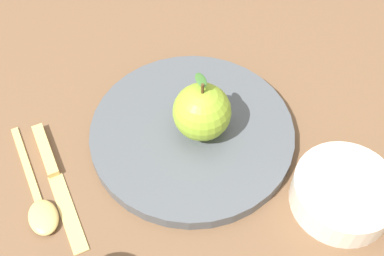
{
  "coord_description": "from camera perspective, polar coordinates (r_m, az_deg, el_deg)",
  "views": [
    {
      "loc": [
        -0.37,
        0.04,
        0.52
      ],
      "look_at": [
        -0.01,
        -0.02,
        0.02
      ],
      "focal_mm": 45.6,
      "sensor_mm": 36.0,
      "label": 1
    }
  ],
  "objects": [
    {
      "name": "ground_plane",
      "position": [
        0.64,
        -2.15,
        -0.79
      ],
      "size": [
        2.4,
        2.4,
        0.0
      ],
      "primitive_type": "plane",
      "color": "brown"
    },
    {
      "name": "dinner_plate",
      "position": [
        0.63,
        -0.0,
        -0.52
      ],
      "size": [
        0.26,
        0.26,
        0.02
      ],
      "color": "#4C5156",
      "rests_on": "ground_plane"
    },
    {
      "name": "apple",
      "position": [
        0.59,
        1.17,
        1.91
      ],
      "size": [
        0.07,
        0.07,
        0.09
      ],
      "color": "#8CB22D",
      "rests_on": "dinner_plate"
    },
    {
      "name": "side_bowl",
      "position": [
        0.59,
        17.36,
        -7.11
      ],
      "size": [
        0.12,
        0.12,
        0.04
      ],
      "color": "silver",
      "rests_on": "ground_plane"
    },
    {
      "name": "knife",
      "position": [
        0.63,
        -15.89,
        -4.96
      ],
      "size": [
        0.19,
        0.07,
        0.01
      ],
      "color": "#D8B766",
      "rests_on": "ground_plane"
    },
    {
      "name": "spoon",
      "position": [
        0.61,
        -17.42,
        -8.55
      ],
      "size": [
        0.17,
        0.07,
        0.01
      ],
      "color": "#D8B766",
      "rests_on": "ground_plane"
    }
  ]
}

